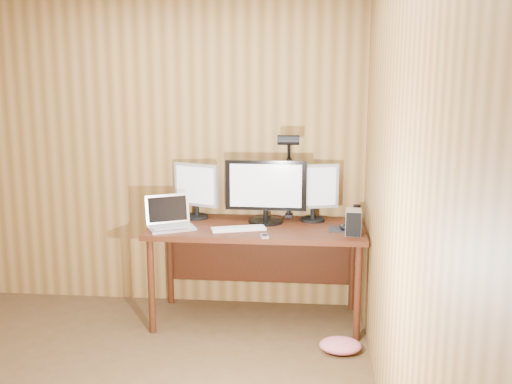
# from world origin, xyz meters

# --- Properties ---
(room_shell) EXTENTS (4.00, 4.00, 4.00)m
(room_shell) POSITION_xyz_m (0.00, 0.00, 1.25)
(room_shell) COLOR #4B341D
(room_shell) RESTS_ON ground
(desk) EXTENTS (1.60, 0.70, 0.75)m
(desk) POSITION_xyz_m (0.93, 1.70, 0.63)
(desk) COLOR #3C190C
(desk) RESTS_ON floor
(monitor_center) EXTENTS (0.62, 0.27, 0.48)m
(monitor_center) POSITION_xyz_m (0.99, 1.75, 1.00)
(monitor_center) COLOR black
(monitor_center) RESTS_ON desk
(monitor_left) EXTENTS (0.37, 0.18, 0.43)m
(monitor_left) POSITION_xyz_m (0.44, 1.83, 0.98)
(monitor_left) COLOR black
(monitor_left) RESTS_ON desk
(monitor_right) EXTENTS (0.39, 0.19, 0.44)m
(monitor_right) POSITION_xyz_m (1.35, 1.83, 0.99)
(monitor_right) COLOR black
(monitor_right) RESTS_ON desk
(laptop) EXTENTS (0.41, 0.37, 0.24)m
(laptop) POSITION_xyz_m (0.29, 1.53, 0.81)
(laptop) COLOR silver
(laptop) RESTS_ON desk
(keyboard) EXTENTS (0.41, 0.23, 0.02)m
(keyboard) POSITION_xyz_m (0.81, 1.51, 0.76)
(keyboard) COLOR white
(keyboard) RESTS_ON desk
(mousepad) EXTENTS (0.23, 0.20, 0.00)m
(mousepad) POSITION_xyz_m (1.58, 1.58, 0.75)
(mousepad) COLOR black
(mousepad) RESTS_ON desk
(mouse) EXTENTS (0.09, 0.13, 0.04)m
(mouse) POSITION_xyz_m (1.58, 1.58, 0.77)
(mouse) COLOR black
(mouse) RESTS_ON mousepad
(hard_drive) EXTENTS (0.12, 0.16, 0.18)m
(hard_drive) POSITION_xyz_m (1.63, 1.47, 0.84)
(hard_drive) COLOR silver
(hard_drive) RESTS_ON desk
(phone) EXTENTS (0.07, 0.11, 0.01)m
(phone) POSITION_xyz_m (1.01, 1.33, 0.76)
(phone) COLOR silver
(phone) RESTS_ON desk
(speaker) EXTENTS (0.06, 0.06, 0.13)m
(speaker) POSITION_xyz_m (1.68, 1.83, 0.82)
(speaker) COLOR black
(speaker) RESTS_ON desk
(desk_lamp) EXTENTS (0.16, 0.23, 0.71)m
(desk_lamp) POSITION_xyz_m (1.16, 1.85, 1.19)
(desk_lamp) COLOR black
(desk_lamp) RESTS_ON desk
(fabric_pile) EXTENTS (0.33, 0.29, 0.09)m
(fabric_pile) POSITION_xyz_m (1.55, 1.15, 0.05)
(fabric_pile) COLOR #CC6271
(fabric_pile) RESTS_ON floor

